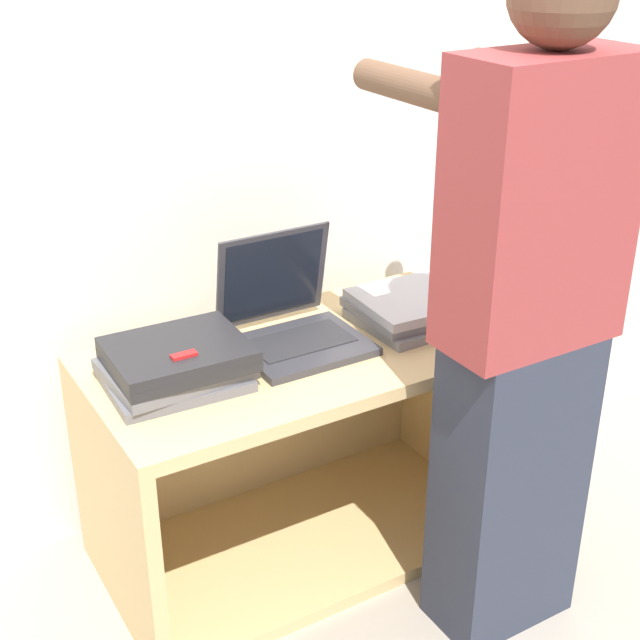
{
  "coord_description": "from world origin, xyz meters",
  "views": [
    {
      "loc": [
        -1.01,
        -1.48,
        1.67
      ],
      "look_at": [
        0.0,
        0.2,
        0.74
      ],
      "focal_mm": 50.0,
      "sensor_mm": 36.0,
      "label": 1
    }
  ],
  "objects_px": {
    "laptop_open": "(292,322)",
    "laptop_stack_right": "(416,307)",
    "laptop_stack_left": "(176,364)",
    "person": "(524,326)"
  },
  "relations": [
    {
      "from": "laptop_stack_left",
      "to": "person",
      "type": "xyz_separation_m",
      "value": [
        0.64,
        -0.48,
        0.14
      ]
    },
    {
      "from": "laptop_open",
      "to": "laptop_stack_left",
      "type": "distance_m",
      "value": 0.35
    },
    {
      "from": "laptop_stack_right",
      "to": "person",
      "type": "xyz_separation_m",
      "value": [
        -0.06,
        -0.47,
        0.15
      ]
    },
    {
      "from": "laptop_stack_left",
      "to": "laptop_open",
      "type": "bearing_deg",
      "value": 8.36
    },
    {
      "from": "laptop_open",
      "to": "person",
      "type": "bearing_deg",
      "value": -60.85
    },
    {
      "from": "laptop_open",
      "to": "laptop_stack_right",
      "type": "relative_size",
      "value": 0.96
    },
    {
      "from": "laptop_open",
      "to": "laptop_stack_left",
      "type": "bearing_deg",
      "value": -171.64
    },
    {
      "from": "laptop_stack_left",
      "to": "person",
      "type": "height_order",
      "value": "person"
    },
    {
      "from": "laptop_open",
      "to": "laptop_stack_right",
      "type": "bearing_deg",
      "value": -8.81
    },
    {
      "from": "laptop_open",
      "to": "laptop_stack_right",
      "type": "xyz_separation_m",
      "value": [
        0.36,
        -0.06,
        -0.02
      ]
    }
  ]
}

